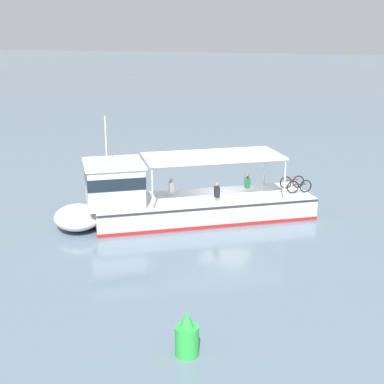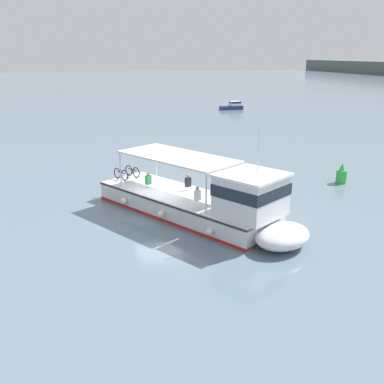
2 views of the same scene
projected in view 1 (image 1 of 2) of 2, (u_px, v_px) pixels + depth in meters
name	position (u px, v px, depth m)	size (l,w,h in m)	color
ground_plane	(226.00, 212.00, 28.55)	(400.00, 400.00, 0.00)	slate
ferry_main	(172.00, 201.00, 26.94)	(12.34, 9.53, 5.32)	silver
channel_buoy	(187.00, 337.00, 15.83)	(0.70, 0.70, 1.40)	green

